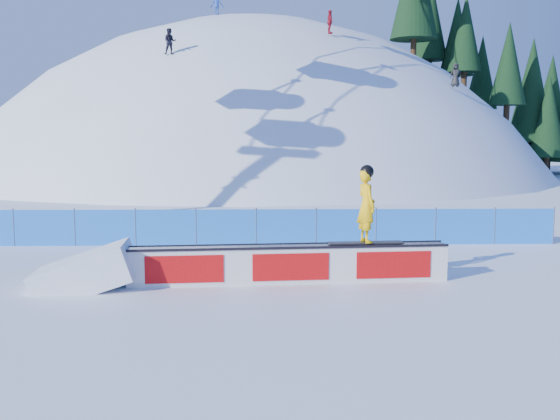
{
  "coord_description": "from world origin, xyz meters",
  "views": [
    {
      "loc": [
        1.35,
        -16.02,
        3.66
      ],
      "look_at": [
        1.72,
        1.23,
        1.57
      ],
      "focal_mm": 40.0,
      "sensor_mm": 36.0,
      "label": 1
    }
  ],
  "objects": [
    {
      "name": "snow_hill",
      "position": [
        0.0,
        42.0,
        -18.0
      ],
      "size": [
        64.0,
        64.0,
        64.0
      ],
      "color": "white",
      "rests_on": "ground"
    },
    {
      "name": "treeline",
      "position": [
        23.97,
        41.9,
        9.32
      ],
      "size": [
        23.95,
        12.54,
        20.35
      ],
      "color": "#362415",
      "rests_on": "ground"
    },
    {
      "name": "snowboarder",
      "position": [
        3.83,
        -0.67,
        1.92
      ],
      "size": [
        1.91,
        0.76,
        1.97
      ],
      "rotation": [
        0.0,
        0.0,
        1.84
      ],
      "color": "black",
      "rests_on": "rail_box"
    },
    {
      "name": "safety_fence",
      "position": [
        0.0,
        4.5,
        0.6
      ],
      "size": [
        22.05,
        0.05,
        1.3
      ],
      "color": "blue",
      "rests_on": "ground"
    },
    {
      "name": "snow_ramp",
      "position": [
        -3.02,
        -1.22,
        0.0
      ],
      "size": [
        2.55,
        1.71,
        1.52
      ],
      "primitive_type": null,
      "rotation": [
        0.0,
        -0.31,
        0.08
      ],
      "color": "white",
      "rests_on": "ground"
    },
    {
      "name": "rail_box",
      "position": [
        1.92,
        -0.83,
        0.47
      ],
      "size": [
        7.95,
        1.18,
        0.95
      ],
      "rotation": [
        0.0,
        0.0,
        0.08
      ],
      "color": "silver",
      "rests_on": "ground"
    },
    {
      "name": "distant_skiers",
      "position": [
        2.24,
        30.41,
        11.16
      ],
      "size": [
        20.48,
        11.58,
        7.94
      ],
      "color": "black",
      "rests_on": "ground"
    },
    {
      "name": "ground",
      "position": [
        0.0,
        0.0,
        0.0
      ],
      "size": [
        160.0,
        160.0,
        0.0
      ],
      "primitive_type": "plane",
      "color": "white",
      "rests_on": "ground"
    }
  ]
}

